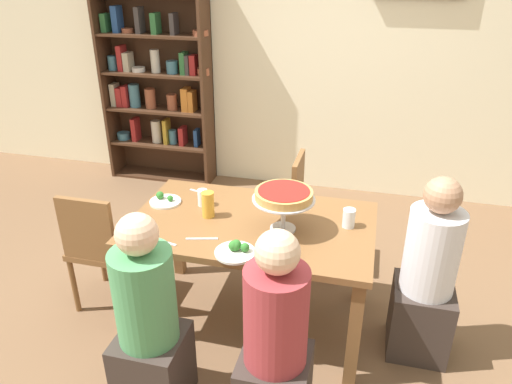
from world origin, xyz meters
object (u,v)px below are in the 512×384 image
diner_near_right (275,351)px  deep_dish_pizza_stand (284,197)px  chair_far_right (311,207)px  cutlery_knife_near (201,192)px  water_glass_clear_far (203,198)px  water_glass_clear_near (349,218)px  diner_head_east (426,282)px  chair_head_west (100,245)px  beer_glass_amber_tall (208,205)px  bookshelf (155,70)px  diner_near_left (149,330)px  dining_table (252,236)px  salad_plate_near_diner (165,200)px  cutlery_fork_near (202,239)px  salad_plate_far_diner (236,249)px  cutlery_fork_far (163,241)px

diner_near_right → deep_dish_pizza_stand: (-0.11, 0.70, 0.46)m
chair_far_right → cutlery_knife_near: chair_far_right is taller
water_glass_clear_far → cutlery_knife_near: water_glass_clear_far is taller
water_glass_clear_near → diner_head_east: bearing=-11.3°
chair_head_west → beer_glass_amber_tall: 0.80m
bookshelf → chair_far_right: (1.77, -1.25, -0.65)m
diner_near_left → dining_table: bearing=-23.7°
salad_plate_near_diner → water_glass_clear_far: water_glass_clear_far is taller
diner_near_right → chair_head_west: size_ratio=1.32×
beer_glass_amber_tall → cutlery_fork_near: size_ratio=0.90×
bookshelf → water_glass_clear_near: bookshelf is taller
salad_plate_near_diner → deep_dish_pizza_stand: bearing=-10.4°
diner_near_left → salad_plate_far_diner: 0.60m
cutlery_fork_near → chair_head_west: bearing=153.7°
diner_near_left → water_glass_clear_near: (0.90, 0.84, 0.31)m
cutlery_knife_near → cutlery_fork_far: bearing=104.8°
chair_far_right → chair_head_west: same height
beer_glass_amber_tall → cutlery_fork_far: 0.38m
chair_head_west → salad_plate_far_diner: size_ratio=3.95×
cutlery_fork_far → deep_dish_pizza_stand: bearing=38.9°
bookshelf → water_glass_clear_far: (1.16, -1.88, -0.34)m
salad_plate_far_diner → water_glass_clear_far: water_glass_clear_far is taller
chair_head_west → beer_glass_amber_tall: (0.72, 0.10, 0.34)m
diner_near_left → salad_plate_near_diner: diner_near_left is taller
salad_plate_near_diner → diner_near_right: bearing=-42.9°
bookshelf → cutlery_knife_near: 2.07m
beer_glass_amber_tall → cutlery_knife_near: 0.34m
water_glass_clear_near → water_glass_clear_far: bearing=177.3°
cutlery_fork_far → diner_near_right: bearing=-15.6°
dining_table → water_glass_clear_far: water_glass_clear_far is taller
water_glass_clear_far → diner_near_left: bearing=-88.6°
chair_far_right → water_glass_clear_near: 0.80m
water_glass_clear_near → cutlery_knife_near: size_ratio=0.63×
diner_near_left → bookshelf: bearing=23.1°
diner_head_east → salad_plate_near_diner: 1.66m
diner_near_left → salad_plate_near_diner: (-0.27, 0.86, 0.26)m
beer_glass_amber_tall → cutlery_knife_near: (-0.15, 0.29, -0.08)m
chair_far_right → cutlery_fork_near: bearing=-25.4°
dining_table → water_glass_clear_near: size_ratio=12.83×
cutlery_knife_near → water_glass_clear_near: bearing=-177.5°
dining_table → cutlery_knife_near: cutlery_knife_near is taller
chair_far_right → deep_dish_pizza_stand: 0.93m
diner_near_left → beer_glass_amber_tall: bearing=-4.6°
chair_head_west → cutlery_fork_far: chair_head_west is taller
diner_near_left → chair_head_west: (-0.66, 0.65, -0.01)m
chair_head_west → salad_plate_far_diner: 1.06m
diner_head_east → salad_plate_near_diner: (-1.64, 0.11, 0.26)m
dining_table → beer_glass_amber_tall: beer_glass_amber_tall is taller
bookshelf → chair_far_right: bearing=-35.2°
dining_table → chair_far_right: (0.26, 0.76, -0.16)m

